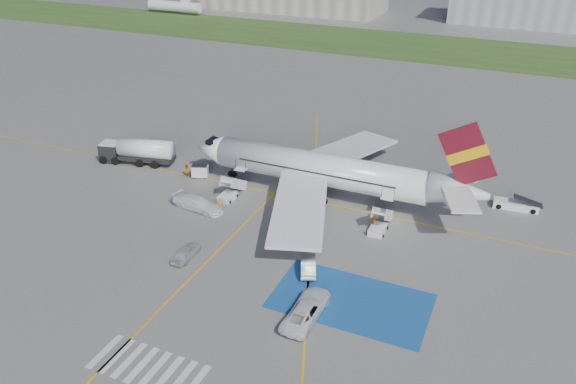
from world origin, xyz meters
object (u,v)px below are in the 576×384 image
(gpu_cart, at_px, (200,172))
(belt_loader, at_px, (516,205))
(airliner, at_px, (331,171))
(van_white_b, at_px, (198,202))
(car_silver_b, at_px, (308,265))
(van_white_a, at_px, (307,307))
(car_silver_a, at_px, (186,253))
(fuel_tanker, at_px, (138,153))

(gpu_cart, height_order, belt_loader, gpu_cart)
(airliner, distance_m, van_white_b, 16.10)
(car_silver_b, bearing_deg, gpu_cart, -55.89)
(car_silver_b, relative_size, van_white_a, 0.78)
(airliner, height_order, van_white_a, airliner)
(airliner, relative_size, gpu_cart, 15.65)
(car_silver_a, height_order, van_white_a, van_white_a)
(car_silver_b, bearing_deg, van_white_a, 88.07)
(gpu_cart, xyz_separation_m, van_white_b, (4.24, -7.37, 0.21))
(fuel_tanker, xyz_separation_m, belt_loader, (48.05, 7.33, -1.05))
(car_silver_a, bearing_deg, car_silver_b, -168.24)
(fuel_tanker, relative_size, car_silver_a, 2.66)
(belt_loader, bearing_deg, van_white_b, -161.70)
(gpu_cart, bearing_deg, van_white_a, -61.27)
(airliner, relative_size, van_white_b, 7.39)
(fuel_tanker, xyz_separation_m, car_silver_b, (30.54, -13.88, -0.78))
(airliner, distance_m, van_white_a, 22.38)
(van_white_a, height_order, van_white_b, van_white_a)
(fuel_tanker, xyz_separation_m, van_white_b, (14.28, -7.79, -0.48))
(airliner, bearing_deg, fuel_tanker, -177.08)
(car_silver_b, xyz_separation_m, van_white_a, (2.36, -6.26, 0.31))
(car_silver_a, distance_m, van_white_a, 14.75)
(airliner, relative_size, van_white_a, 7.04)
(fuel_tanker, xyz_separation_m, gpu_cart, (10.04, -0.42, -0.69))
(car_silver_a, height_order, car_silver_b, car_silver_b)
(car_silver_b, bearing_deg, car_silver_a, -8.70)
(van_white_a, xyz_separation_m, van_white_b, (-18.62, 12.35, -0.01))
(car_silver_a, relative_size, van_white_a, 0.75)
(van_white_b, bearing_deg, van_white_a, -115.74)
(car_silver_a, relative_size, van_white_b, 0.79)
(airliner, distance_m, fuel_tanker, 27.38)
(gpu_cart, height_order, car_silver_b, gpu_cart)
(van_white_a, bearing_deg, gpu_cart, -39.86)
(airliner, relative_size, fuel_tanker, 3.52)
(fuel_tanker, bearing_deg, belt_loader, -3.68)
(gpu_cart, bearing_deg, belt_loader, -8.97)
(belt_loader, height_order, car_silver_a, belt_loader)
(belt_loader, bearing_deg, car_silver_a, -146.51)
(gpu_cart, xyz_separation_m, belt_loader, (38.01, 7.75, -0.37))
(gpu_cart, distance_m, van_white_a, 30.19)
(airliner, height_order, gpu_cart, airliner)
(belt_loader, height_order, van_white_b, van_white_b)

